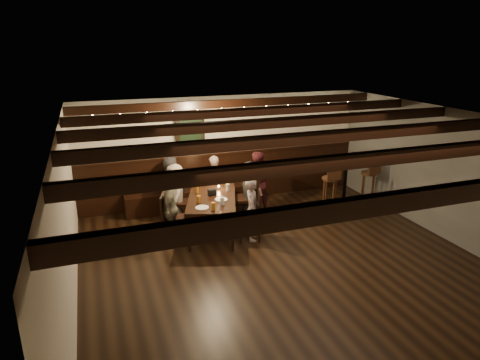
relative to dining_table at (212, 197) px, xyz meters
name	(u,v)px	position (x,y,z in m)	size (l,w,h in m)	color
room	(230,171)	(0.46, 0.25, 0.40)	(7.00, 7.00, 7.00)	black
dining_table	(212,197)	(0.00, 0.00, 0.00)	(1.44, 2.12, 0.73)	black
chair_left_near	(178,209)	(-0.54, 0.65, -0.41)	(0.49, 0.49, 0.85)	black
chair_left_far	(173,226)	(-0.82, -0.20, -0.40)	(0.51, 0.51, 0.89)	black
chair_right_near	(248,206)	(0.83, 0.20, -0.37)	(0.57, 0.57, 0.99)	black
chair_right_far	(251,225)	(0.54, -0.65, -0.38)	(0.54, 0.54, 0.93)	black
person_bench_left	(171,185)	(-0.57, 1.14, -0.05)	(0.61, 0.40, 1.25)	#242325
person_bench_centre	(214,183)	(0.33, 1.00, -0.06)	(0.45, 0.29, 1.22)	gray
person_bench_right	(256,182)	(1.14, 0.57, 0.00)	(0.65, 0.51, 1.34)	#531C24
person_left_near	(176,193)	(-0.57, 0.66, -0.07)	(0.78, 0.45, 1.20)	gray
person_left_far	(170,208)	(-0.85, -0.19, -0.03)	(0.74, 0.31, 1.27)	gray
person_right_near	(250,191)	(0.85, 0.19, -0.04)	(0.61, 0.40, 1.25)	black
person_right_far	(252,209)	(0.57, -0.66, -0.08)	(0.43, 0.28, 1.18)	gray
pint_a	(200,180)	(-0.05, 0.75, 0.13)	(0.07, 0.07, 0.14)	#BF7219
pint_b	(225,180)	(0.44, 0.54, 0.13)	(0.07, 0.07, 0.14)	#BF7219
pint_c	(197,189)	(-0.25, 0.19, 0.13)	(0.07, 0.07, 0.14)	#BF7219
pint_d	(228,187)	(0.35, 0.10, 0.13)	(0.07, 0.07, 0.14)	silver
pint_e	(199,199)	(-0.35, -0.36, 0.13)	(0.07, 0.07, 0.14)	#BF7219
pint_f	(222,201)	(0.02, -0.58, 0.13)	(0.07, 0.07, 0.14)	silver
pint_g	(213,206)	(-0.20, -0.78, 0.13)	(0.07, 0.07, 0.14)	#BF7219
plate_near	(202,208)	(-0.36, -0.62, 0.07)	(0.24, 0.24, 0.01)	white
plate_far	(221,199)	(0.08, -0.34, 0.07)	(0.24, 0.24, 0.01)	white
condiment_caddy	(212,192)	(-0.02, -0.05, 0.12)	(0.15, 0.10, 0.12)	black
candle	(219,188)	(0.21, 0.25, 0.08)	(0.05, 0.05, 0.05)	beige
high_top_table	(346,175)	(3.09, 0.19, 0.06)	(0.62, 0.62, 1.11)	black
bar_stool_left	(330,194)	(2.59, -0.01, -0.25)	(0.35, 0.38, 1.12)	#3A2412
bar_stool_right	(368,188)	(3.59, 0.04, -0.25)	(0.35, 0.37, 1.12)	#3A2412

